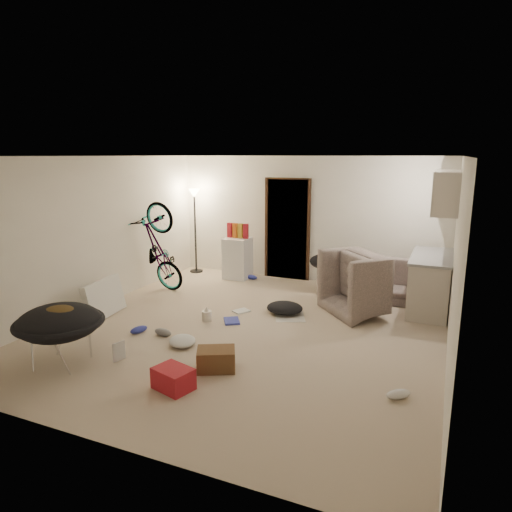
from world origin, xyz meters
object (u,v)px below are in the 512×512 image
at_px(drink_case_b, 173,379).
at_px(juicer, 207,315).
at_px(drink_case_a, 216,359).
at_px(floor_lamp, 195,213).
at_px(kitchen_counter, 430,284).
at_px(sofa, 375,280).
at_px(mini_fridge, 238,258).
at_px(saucer_chair, 60,330).
at_px(tv_box, 104,298).
at_px(armchair, 373,289).
at_px(bicycle, 159,267).

height_order(drink_case_b, juicer, drink_case_b).
bearing_deg(drink_case_a, floor_lamp, 96.63).
xyz_separation_m(kitchen_counter, sofa, (-0.96, 0.45, -0.15)).
bearing_deg(drink_case_b, mini_fridge, 122.54).
relative_size(saucer_chair, tv_box, 1.19).
relative_size(armchair, juicer, 5.15).
relative_size(tv_box, juicer, 4.04).
xyz_separation_m(bicycle, tv_box, (0.00, -1.51, -0.16)).
bearing_deg(bicycle, saucer_chair, -161.08).
bearing_deg(juicer, drink_case_a, -56.91).
distance_m(armchair, saucer_chair, 4.71).
bearing_deg(saucer_chair, bicycle, 103.09).
xyz_separation_m(bicycle, juicer, (1.60, -1.06, -0.36)).
distance_m(kitchen_counter, drink_case_a, 4.01).
bearing_deg(juicer, mini_fridge, 104.54).
bearing_deg(armchair, sofa, -35.48).
bearing_deg(mini_fridge, armchair, -20.38).
height_order(floor_lamp, sofa, floor_lamp).
bearing_deg(drink_case_a, armchair, 37.73).
height_order(kitchen_counter, drink_case_b, kitchen_counter).
xyz_separation_m(drink_case_a, juicer, (-0.92, 1.41, -0.04)).
distance_m(floor_lamp, juicer, 3.31).
relative_size(sofa, mini_fridge, 2.32).
distance_m(bicycle, drink_case_b, 3.85).
bearing_deg(tv_box, drink_case_a, -27.45).
height_order(kitchen_counter, tv_box, kitchen_counter).
height_order(bicycle, juicer, bicycle).
distance_m(floor_lamp, kitchen_counter, 4.95).
bearing_deg(drink_case_b, juicer, 125.18).
distance_m(sofa, mini_fridge, 2.82).
xyz_separation_m(tv_box, drink_case_b, (2.30, -1.55, -0.17)).
xyz_separation_m(floor_lamp, drink_case_a, (2.61, -3.97, -1.18)).
height_order(floor_lamp, armchair, floor_lamp).
relative_size(floor_lamp, drink_case_b, 4.35).
xyz_separation_m(sofa, saucer_chair, (-3.06, -4.39, 0.16)).
bearing_deg(armchair, floor_lamp, 32.02).
relative_size(floor_lamp, bicycle, 1.05).
distance_m(armchair, drink_case_a, 3.19).
height_order(sofa, drink_case_a, sofa).
distance_m(mini_fridge, juicer, 2.57).
distance_m(kitchen_counter, tv_box, 5.29).
xyz_separation_m(sofa, mini_fridge, (-2.82, 0.10, 0.14)).
bearing_deg(bicycle, sofa, -65.06).
bearing_deg(drink_case_b, floor_lamp, 133.54).
distance_m(kitchen_counter, mini_fridge, 3.81).
xyz_separation_m(bicycle, mini_fridge, (0.96, 1.41, -0.03)).
bearing_deg(floor_lamp, armchair, -15.50).
xyz_separation_m(kitchen_counter, juicer, (-3.13, -1.91, -0.35)).
xyz_separation_m(floor_lamp, kitchen_counter, (4.83, -0.65, -0.87)).
xyz_separation_m(kitchen_counter, drink_case_a, (-2.22, -3.32, -0.31)).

